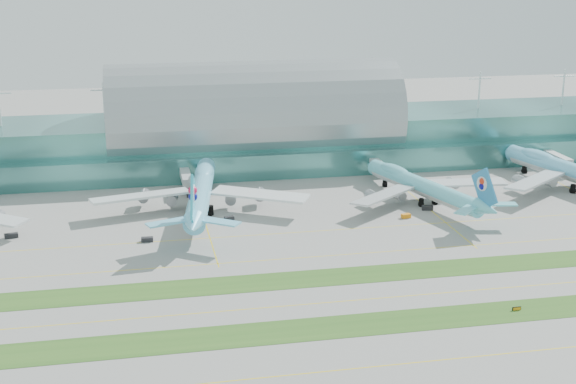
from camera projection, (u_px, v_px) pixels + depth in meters
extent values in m
plane|color=gray|center=(328.00, 280.00, 216.14)|extent=(700.00, 700.00, 0.00)
cube|color=#3D7A75|center=(253.00, 140.00, 335.65)|extent=(340.00, 42.00, 20.00)
cube|color=#3D7A75|center=(263.00, 166.00, 314.48)|extent=(340.00, 8.00, 10.00)
ellipsoid|color=#9EA5A8|center=(253.00, 117.00, 332.83)|extent=(340.00, 46.20, 16.17)
cylinder|color=white|center=(253.00, 98.00, 330.57)|extent=(0.80, 0.80, 16.00)
cube|color=#B2B7B7|center=(186.00, 176.00, 298.21)|extent=(3.50, 22.00, 3.00)
cylinder|color=black|center=(188.00, 192.00, 289.79)|extent=(1.00, 1.00, 4.00)
cube|color=#B2B7B7|center=(379.00, 166.00, 312.18)|extent=(3.50, 22.00, 3.00)
cylinder|color=black|center=(386.00, 181.00, 303.76)|extent=(1.00, 1.00, 4.00)
cube|color=#B2B7B7|center=(555.00, 157.00, 326.16)|extent=(3.50, 22.00, 3.00)
cylinder|color=black|center=(567.00, 172.00, 317.74)|extent=(1.00, 1.00, 4.00)
cube|color=#2D591E|center=(356.00, 325.00, 189.78)|extent=(420.00, 12.00, 0.08)
cube|color=#2D591E|center=(326.00, 277.00, 218.01)|extent=(420.00, 12.00, 0.08)
cube|color=yellow|center=(382.00, 366.00, 170.97)|extent=(420.00, 0.35, 0.01)
cube|color=yellow|center=(341.00, 301.00, 202.97)|extent=(420.00, 0.35, 0.01)
cube|color=yellow|center=(313.00, 257.00, 233.08)|extent=(420.00, 0.35, 0.01)
cube|color=yellow|center=(297.00, 232.00, 253.78)|extent=(420.00, 0.35, 0.01)
cylinder|color=#6CCAEE|center=(201.00, 192.00, 273.02)|extent=(17.18, 69.54, 6.93)
ellipsoid|color=#6CCAEE|center=(204.00, 172.00, 291.07)|extent=(9.65, 21.81, 4.94)
cone|color=#6CCAEE|center=(207.00, 165.00, 308.78)|extent=(7.68, 6.56, 6.93)
cone|color=#6CCAEE|center=(193.00, 225.00, 235.16)|extent=(8.01, 10.93, 6.58)
cube|color=white|center=(141.00, 196.00, 270.12)|extent=(34.56, 15.97, 1.36)
cylinder|color=gray|center=(158.00, 197.00, 276.78)|extent=(4.67, 6.64, 3.80)
cube|color=white|center=(260.00, 194.00, 271.89)|extent=(33.14, 24.30, 1.36)
cylinder|color=gray|center=(245.00, 196.00, 278.11)|extent=(4.67, 6.64, 3.80)
cube|color=#31BCDB|center=(193.00, 200.00, 235.31)|extent=(2.85, 14.62, 16.11)
cylinder|color=white|center=(193.00, 194.00, 235.91)|extent=(1.79, 5.45, 5.36)
cylinder|color=black|center=(205.00, 185.00, 299.70)|extent=(2.01, 2.01, 3.35)
cylinder|color=black|center=(191.00, 211.00, 270.04)|extent=(2.01, 2.01, 3.35)
cylinder|color=black|center=(211.00, 210.00, 270.33)|extent=(2.01, 2.01, 3.35)
cylinder|color=#62CBD9|center=(422.00, 186.00, 283.00)|extent=(22.75, 59.97, 6.07)
ellipsoid|color=#62CBD9|center=(395.00, 171.00, 297.00)|extent=(10.68, 19.33, 4.32)
cone|color=#62CBD9|center=(371.00, 166.00, 310.84)|extent=(7.19, 6.39, 6.07)
cone|color=#62CBD9|center=(487.00, 209.00, 253.48)|extent=(7.99, 10.07, 5.77)
cube|color=silver|center=(383.00, 195.00, 273.66)|extent=(27.64, 23.95, 1.20)
cylinder|color=#989BA0|center=(385.00, 195.00, 280.69)|extent=(4.70, 6.10, 3.33)
cube|color=silver|center=(465.00, 182.00, 289.22)|extent=(29.96, 10.30, 1.20)
cylinder|color=#989BA0|center=(446.00, 186.00, 292.35)|extent=(4.70, 6.10, 3.33)
cube|color=teal|center=(485.00, 189.00, 253.41)|extent=(4.15, 12.52, 14.11)
cylinder|color=silver|center=(483.00, 184.00, 253.83)|extent=(2.16, 4.76, 4.70)
cylinder|color=black|center=(385.00, 183.00, 303.91)|extent=(1.76, 1.76, 2.94)
cylinder|color=black|center=(421.00, 202.00, 279.64)|extent=(1.76, 1.76, 2.94)
cylinder|color=black|center=(435.00, 200.00, 282.23)|extent=(1.76, 1.76, 2.94)
cylinder|color=#6BC5EB|center=(572.00, 172.00, 299.34)|extent=(22.94, 66.91, 6.73)
ellipsoid|color=#6BC5EB|center=(538.00, 156.00, 315.16)|extent=(11.19, 21.40, 4.80)
cone|color=#6BC5EB|center=(508.00, 151.00, 330.78)|extent=(7.85, 6.91, 6.73)
cube|color=silver|center=(536.00, 180.00, 289.57)|extent=(31.13, 25.80, 1.33)
cylinder|color=#9CA0A4|center=(534.00, 181.00, 297.30)|extent=(5.04, 6.69, 3.69)
cylinder|color=black|center=(524.00, 169.00, 322.93)|extent=(1.95, 1.95, 3.26)
cylinder|color=black|center=(573.00, 189.00, 295.65)|extent=(1.95, 1.95, 3.26)
cube|color=black|center=(11.00, 236.00, 248.65)|extent=(4.35, 2.50, 1.42)
cube|color=black|center=(147.00, 239.00, 245.37)|extent=(3.71, 2.01, 1.37)
cube|color=black|center=(229.00, 219.00, 264.65)|extent=(3.41, 2.34, 1.50)
cube|color=orange|center=(406.00, 216.00, 267.57)|extent=(3.26, 2.13, 1.41)
cube|color=black|center=(427.00, 208.00, 275.88)|extent=(4.11, 2.64, 1.60)
cube|color=black|center=(517.00, 309.00, 197.65)|extent=(2.33, 0.28, 0.98)
cube|color=orange|center=(517.00, 309.00, 197.50)|extent=(1.97, 0.09, 0.71)
cylinder|color=black|center=(513.00, 310.00, 197.55)|extent=(0.11, 0.11, 0.45)
cylinder|color=black|center=(519.00, 309.00, 197.89)|extent=(0.11, 0.11, 0.45)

